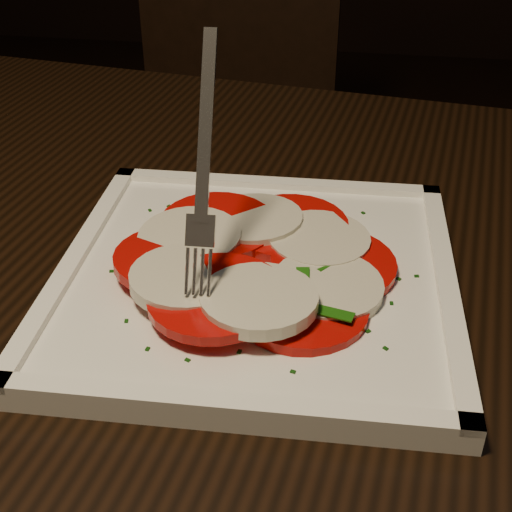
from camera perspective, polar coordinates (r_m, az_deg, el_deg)
table at (r=0.69m, az=-6.69°, el=-5.46°), size 1.30×0.96×0.75m
chair at (r=1.53m, az=-1.97°, el=12.31°), size 0.42×0.42×0.93m
plate at (r=0.56m, az=0.00°, el=-1.93°), size 0.32×0.32×0.01m
caprese_salad at (r=0.55m, az=0.01°, el=-0.35°), size 0.24×0.26×0.03m
fork at (r=0.50m, az=-3.95°, el=8.09°), size 0.04×0.10×0.16m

